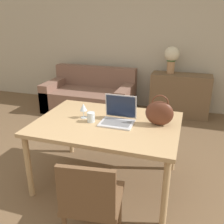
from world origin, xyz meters
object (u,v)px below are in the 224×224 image
(couch, at_px, (90,96))
(handbag, at_px, (159,113))
(wine_glass, at_px, (83,108))
(drinking_glass, at_px, (91,117))
(laptop, at_px, (119,115))
(chair, at_px, (91,199))
(flower_vase, at_px, (172,57))

(couch, distance_m, handbag, 2.64)
(couch, xyz_separation_m, wine_glass, (0.79, -2.07, 0.58))
(couch, bearing_deg, handbag, -51.51)
(drinking_glass, relative_size, handbag, 0.32)
(laptop, relative_size, wine_glass, 2.08)
(chair, relative_size, couch, 0.50)
(chair, xyz_separation_m, flower_vase, (0.26, 3.23, 0.61))
(couch, relative_size, handbag, 5.25)
(laptop, bearing_deg, chair, -86.55)
(couch, height_order, flower_vase, flower_vase)
(chair, height_order, handbag, handbag)
(couch, height_order, drinking_glass, drinking_glass)
(chair, xyz_separation_m, wine_glass, (-0.44, 0.90, 0.37))
(wine_glass, distance_m, flower_vase, 2.45)
(drinking_glass, distance_m, handbag, 0.71)
(chair, bearing_deg, laptop, 85.47)
(laptop, distance_m, wine_glass, 0.39)
(couch, relative_size, drinking_glass, 16.36)
(flower_vase, bearing_deg, chair, -94.54)
(wine_glass, bearing_deg, drinking_glass, -33.18)
(laptop, relative_size, drinking_glass, 3.29)
(couch, bearing_deg, laptop, -59.96)
(laptop, relative_size, handbag, 1.06)
(chair, relative_size, laptop, 2.48)
(couch, xyz_separation_m, handbag, (1.60, -2.01, 0.59))
(couch, height_order, handbag, handbag)
(couch, relative_size, laptop, 4.97)
(laptop, distance_m, handbag, 0.42)
(flower_vase, bearing_deg, drinking_glass, -103.64)
(flower_vase, bearing_deg, couch, -169.76)
(chair, relative_size, handbag, 2.62)
(laptop, bearing_deg, flower_vase, 82.33)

